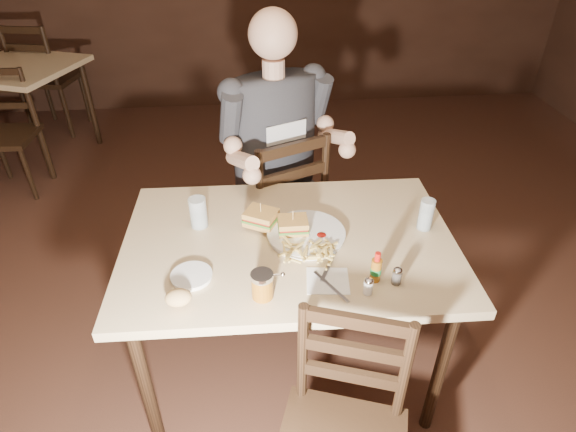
{
  "coord_description": "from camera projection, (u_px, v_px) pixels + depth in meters",
  "views": [
    {
      "loc": [
        -0.21,
        -1.39,
        1.93
      ],
      "look_at": [
        -0.06,
        0.16,
        0.85
      ],
      "focal_mm": 30.0,
      "sensor_mm": 36.0,
      "label": 1
    }
  ],
  "objects": [
    {
      "name": "hot_sauce",
      "position": [
        376.0,
        267.0,
        1.67
      ],
      "size": [
        0.04,
        0.04,
        0.12
      ],
      "primitive_type": null,
      "rotation": [
        0.0,
        0.0,
        -0.02
      ],
      "color": "#884F0F",
      "rests_on": "main_table"
    },
    {
      "name": "bread_roll",
      "position": [
        178.0,
        298.0,
        1.58
      ],
      "size": [
        0.09,
        0.07,
        0.05
      ],
      "primitive_type": "ellipsoid",
      "rotation": [
        0.0,
        0.0,
        -0.02
      ],
      "color": "tan",
      "rests_on": "side_plate"
    },
    {
      "name": "knife",
      "position": [
        331.0,
        287.0,
        1.67
      ],
      "size": [
        0.1,
        0.17,
        0.0
      ],
      "primitive_type": "cube",
      "rotation": [
        0.0,
        0.0,
        0.51
      ],
      "color": "silver",
      "rests_on": "napkin"
    },
    {
      "name": "sandwich_left",
      "position": [
        261.0,
        213.0,
        1.92
      ],
      "size": [
        0.16,
        0.15,
        0.1
      ],
      "primitive_type": null,
      "rotation": [
        0.0,
        0.0,
        -0.5
      ],
      "color": "gold",
      "rests_on": "dinner_plate"
    },
    {
      "name": "salt_shaker",
      "position": [
        368.0,
        286.0,
        1.63
      ],
      "size": [
        0.03,
        0.03,
        0.06
      ],
      "primitive_type": null,
      "rotation": [
        0.0,
        0.0,
        -0.02
      ],
      "color": "white",
      "rests_on": "main_table"
    },
    {
      "name": "glass_right",
      "position": [
        426.0,
        214.0,
        1.92
      ],
      "size": [
        0.06,
        0.06,
        0.13
      ],
      "primitive_type": "cylinder",
      "rotation": [
        0.0,
        0.0,
        -0.02
      ],
      "color": "silver",
      "rests_on": "main_table"
    },
    {
      "name": "glass_left",
      "position": [
        198.0,
        213.0,
        1.94
      ],
      "size": [
        0.07,
        0.07,
        0.13
      ],
      "primitive_type": "cylinder",
      "rotation": [
        0.0,
        0.0,
        -0.02
      ],
      "color": "silver",
      "rests_on": "main_table"
    },
    {
      "name": "main_table",
      "position": [
        289.0,
        254.0,
        1.94
      ],
      "size": [
        1.32,
        0.9,
        0.77
      ],
      "rotation": [
        0.0,
        0.0,
        -0.02
      ],
      "color": "#CDB384",
      "rests_on": "ground"
    },
    {
      "name": "bg_table",
      "position": [
        21.0,
        77.0,
        3.75
      ],
      "size": [
        1.03,
        1.03,
        0.77
      ],
      "rotation": [
        0.0,
        0.0,
        -0.36
      ],
      "color": "#CDB384",
      "rests_on": "ground"
    },
    {
      "name": "fries_pile",
      "position": [
        307.0,
        248.0,
        1.8
      ],
      "size": [
        0.26,
        0.18,
        0.04
      ],
      "primitive_type": null,
      "rotation": [
        0.0,
        0.0,
        -0.02
      ],
      "color": "#DBBB5B",
      "rests_on": "dinner_plate"
    },
    {
      "name": "bg_chair_near",
      "position": [
        5.0,
        136.0,
        3.44
      ],
      "size": [
        0.42,
        0.46,
        0.87
      ],
      "primitive_type": null,
      "rotation": [
        0.0,
        0.0,
        -0.05
      ],
      "color": "black",
      "rests_on": "ground"
    },
    {
      "name": "room_shell",
      "position": [
        312.0,
        95.0,
        1.45
      ],
      "size": [
        7.0,
        7.0,
        7.0
      ],
      "color": "#331C14",
      "rests_on": "ground"
    },
    {
      "name": "side_plate",
      "position": [
        192.0,
        277.0,
        1.71
      ],
      "size": [
        0.15,
        0.15,
        0.01
      ],
      "primitive_type": "cylinder",
      "rotation": [
        0.0,
        0.0,
        -0.02
      ],
      "color": "white",
      "rests_on": "main_table"
    },
    {
      "name": "syrup_dispenser",
      "position": [
        262.0,
        285.0,
        1.61
      ],
      "size": [
        0.08,
        0.08,
        0.1
      ],
      "primitive_type": null,
      "rotation": [
        0.0,
        0.0,
        -0.02
      ],
      "color": "#884F0F",
      "rests_on": "main_table"
    },
    {
      "name": "bg_chair_far",
      "position": [
        50.0,
        77.0,
        4.31
      ],
      "size": [
        0.54,
        0.58,
        0.98
      ],
      "primitive_type": null,
      "rotation": [
        0.0,
        0.0,
        2.94
      ],
      "color": "black",
      "rests_on": "ground"
    },
    {
      "name": "fork",
      "position": [
        329.0,
        266.0,
        1.76
      ],
      "size": [
        0.09,
        0.17,
        0.01
      ],
      "primitive_type": "cube",
      "rotation": [
        0.0,
        0.0,
        -0.45
      ],
      "color": "silver",
      "rests_on": "napkin"
    },
    {
      "name": "dinner_plate",
      "position": [
        306.0,
        235.0,
        1.91
      ],
      "size": [
        0.31,
        0.31,
        0.02
      ],
      "primitive_type": "cylinder",
      "rotation": [
        0.0,
        0.0,
        -0.02
      ],
      "color": "white",
      "rests_on": "main_table"
    },
    {
      "name": "diner",
      "position": [
        278.0,
        122.0,
        2.27
      ],
      "size": [
        0.71,
        0.65,
        1.0
      ],
      "primitive_type": null,
      "rotation": [
        0.0,
        0.0,
        0.41
      ],
      "color": "#2B2D30",
      "rests_on": "chair_far"
    },
    {
      "name": "sandwich_right",
      "position": [
        293.0,
        222.0,
        1.88
      ],
      "size": [
        0.12,
        0.1,
        0.1
      ],
      "primitive_type": null,
      "rotation": [
        0.0,
        0.0,
        -0.01
      ],
      "color": "gold",
      "rests_on": "dinner_plate"
    },
    {
      "name": "pepper_shaker",
      "position": [
        397.0,
        276.0,
        1.67
      ],
      "size": [
        0.04,
        0.04,
        0.06
      ],
      "primitive_type": null,
      "rotation": [
        0.0,
        0.0,
        -0.02
      ],
      "color": "#38332D",
      "rests_on": "main_table"
    },
    {
      "name": "ketchup_dollop",
      "position": [
        322.0,
        235.0,
        1.88
      ],
      "size": [
        0.04,
        0.04,
        0.01
      ],
      "primitive_type": "ellipsoid",
      "rotation": [
        0.0,
        0.0,
        -0.02
      ],
      "color": "maroon",
      "rests_on": "dinner_plate"
    },
    {
      "name": "chair_far",
      "position": [
        275.0,
        208.0,
        2.6
      ],
      "size": [
        0.6,
        0.62,
        0.96
      ],
      "primitive_type": null,
      "rotation": [
        0.0,
        0.0,
        3.55
      ],
      "color": "black",
      "rests_on": "ground"
    },
    {
      "name": "napkin",
      "position": [
        328.0,
        281.0,
        1.7
      ],
      "size": [
        0.16,
        0.15,
        0.0
      ],
      "primitive_type": "cube",
      "rotation": [
        0.0,
        0.0,
        -0.11
      ],
      "color": "white",
      "rests_on": "main_table"
    }
  ]
}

